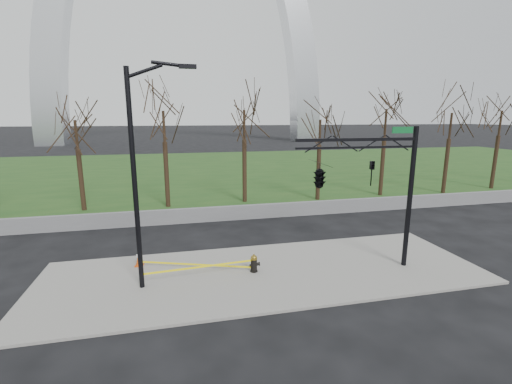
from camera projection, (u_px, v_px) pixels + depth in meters
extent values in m
plane|color=black|center=(266.00, 274.00, 14.52)|extent=(500.00, 500.00, 0.00)
cube|color=gray|center=(266.00, 273.00, 14.51)|extent=(18.00, 6.00, 0.10)
cube|color=#1C3F17|center=(204.00, 169.00, 43.09)|extent=(120.00, 40.00, 0.06)
cube|color=#59595B|center=(234.00, 213.00, 22.05)|extent=(60.00, 0.30, 0.90)
cylinder|color=black|center=(254.00, 271.00, 14.51)|extent=(0.31, 0.31, 0.05)
cylinder|color=black|center=(254.00, 265.00, 14.46)|extent=(0.24, 0.24, 0.55)
cylinder|color=black|center=(258.00, 264.00, 14.49)|extent=(0.19, 0.15, 0.15)
cylinder|color=black|center=(251.00, 265.00, 14.43)|extent=(0.09, 0.09, 0.09)
cylinder|color=olive|center=(254.00, 259.00, 14.40)|extent=(0.27, 0.27, 0.05)
ellipsoid|color=olive|center=(254.00, 257.00, 14.39)|extent=(0.25, 0.25, 0.19)
cylinder|color=olive|center=(254.00, 255.00, 14.37)|extent=(0.05, 0.05, 0.07)
cube|color=#D74B0B|center=(139.00, 265.00, 15.08)|extent=(0.40, 0.40, 0.04)
cone|color=#D74B0B|center=(139.00, 258.00, 15.01)|extent=(0.26, 0.26, 0.62)
cylinder|color=white|center=(139.00, 256.00, 14.99)|extent=(0.20, 0.20, 0.09)
cylinder|color=black|center=(135.00, 185.00, 12.40)|extent=(0.18, 0.18, 8.00)
cylinder|color=black|center=(144.00, 71.00, 11.72)|extent=(1.27, 0.15, 0.56)
cylinder|color=black|center=(169.00, 64.00, 11.87)|extent=(1.21, 0.15, 0.22)
cube|color=black|center=(188.00, 66.00, 12.03)|extent=(0.61, 0.23, 0.14)
cylinder|color=black|center=(410.00, 200.00, 14.56)|extent=(0.20, 0.20, 6.00)
cube|color=black|center=(358.00, 140.00, 13.56)|extent=(5.00, 0.28, 0.12)
cube|color=black|center=(357.00, 147.00, 13.62)|extent=(5.00, 0.24, 0.08)
cube|color=#0C5926|center=(403.00, 130.00, 13.85)|extent=(0.90, 0.07, 0.25)
imported|color=black|center=(372.00, 174.00, 13.98)|extent=(0.17, 0.21, 1.00)
imported|color=black|center=(320.00, 175.00, 13.56)|extent=(0.61, 2.50, 1.00)
cube|color=yellow|center=(200.00, 267.00, 13.76)|extent=(4.39, 0.36, 0.08)
cube|color=yellow|center=(195.00, 264.00, 14.76)|extent=(4.67, 1.68, 0.08)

